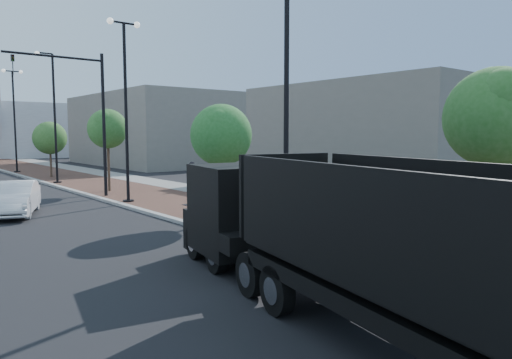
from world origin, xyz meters
TOP-DOWN VIEW (x-y plane):
  - sidewalk at (3.50, 40.00)m, footprint 7.00×140.00m
  - concrete_strip at (6.20, 40.00)m, footprint 2.40×140.00m
  - curb at (0.00, 40.00)m, footprint 0.30×140.00m
  - dump_truck at (-2.37, 6.15)m, footprint 5.00×13.50m
  - white_sedan at (-4.74, 21.95)m, footprint 3.12×4.82m
  - pedestrian at (5.76, 24.21)m, footprint 0.81×0.67m
  - streetlight_1 at (0.49, 10.00)m, footprint 1.44×0.56m
  - streetlight_2 at (0.60, 22.00)m, footprint 1.72×0.56m
  - streetlight_3 at (0.49, 34.00)m, footprint 1.44×0.56m
  - streetlight_4 at (0.60, 46.00)m, footprint 1.72×0.56m
  - traffic_mast at (-0.30, 25.00)m, footprint 5.09×0.20m
  - tree_0 at (1.65, 4.02)m, footprint 2.37×2.31m
  - tree_1 at (1.65, 15.02)m, footprint 2.55×2.53m
  - tree_2 at (1.65, 27.02)m, footprint 2.43×2.38m
  - tree_3 at (1.65, 39.02)m, footprint 2.62×2.62m
  - commercial_block_ne at (16.00, 50.00)m, footprint 12.00×22.00m
  - commercial_block_e at (18.00, 20.00)m, footprint 10.00×16.00m
  - utility_cover_1 at (2.40, 8.00)m, footprint 0.50×0.50m
  - utility_cover_2 at (2.40, 19.00)m, footprint 0.50×0.50m

SIDE VIEW (x-z plane):
  - sidewalk at x=3.50m, z-range 0.00..0.12m
  - concrete_strip at x=6.20m, z-range 0.00..0.13m
  - curb at x=0.00m, z-range 0.00..0.14m
  - utility_cover_1 at x=2.40m, z-range 0.12..0.14m
  - utility_cover_2 at x=2.40m, z-range 0.12..0.14m
  - white_sedan at x=-4.74m, z-range 0.00..1.50m
  - pedestrian at x=5.76m, z-range 0.00..1.90m
  - dump_truck at x=-2.37m, z-range -0.25..2.93m
  - tree_3 at x=1.65m, z-range 0.96..5.53m
  - commercial_block_e at x=18.00m, z-range 0.00..7.00m
  - tree_1 at x=1.65m, z-range 1.14..5.97m
  - tree_2 at x=1.65m, z-range 1.34..6.44m
  - tree_0 at x=1.65m, z-range 1.41..6.56m
  - commercial_block_ne at x=16.00m, z-range 0.00..8.00m
  - streetlight_1 at x=0.49m, z-range -0.26..8.95m
  - streetlight_3 at x=0.49m, z-range -0.26..8.95m
  - streetlight_2 at x=0.60m, z-range 0.18..9.46m
  - streetlight_4 at x=0.60m, z-range 0.18..9.46m
  - traffic_mast at x=-0.30m, z-range 0.98..8.98m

